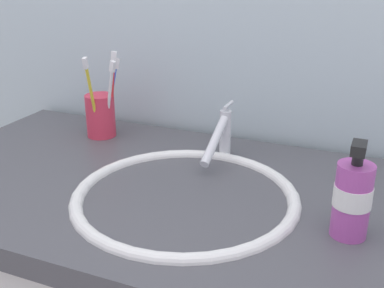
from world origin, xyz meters
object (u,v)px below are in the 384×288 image
Objects in this scene: faucet at (221,135)px; toothbrush_red at (112,89)px; toothbrush_cup at (101,116)px; toothbrush_yellow at (91,94)px; toothbrush_white at (110,94)px; toothbrush_blue at (112,91)px; soap_dispenser at (352,198)px.

toothbrush_red reaches higher than faucet.
toothbrush_yellow reaches higher than toothbrush_cup.
toothbrush_yellow is (-0.03, -0.03, 0.01)m from toothbrush_white.
toothbrush_blue reaches higher than soap_dispenser.
soap_dispenser is at bearing -24.06° from toothbrush_blue.
toothbrush_cup is 0.64× the size of soap_dispenser.
toothbrush_cup is 0.07m from toothbrush_red.
toothbrush_yellow is at bearing 162.49° from soap_dispenser.
toothbrush_yellow reaches higher than faucet.
toothbrush_yellow is (-0.01, -0.07, 0.01)m from toothbrush_blue.
toothbrush_cup is at bearing 162.36° from toothbrush_white.
toothbrush_blue is 0.89× the size of toothbrush_yellow.
toothbrush_blue is 0.62m from soap_dispenser.
faucet is at bearing -4.18° from toothbrush_cup.
toothbrush_blue reaches higher than toothbrush_cup.
faucet is at bearing -6.03° from toothbrush_red.
toothbrush_cup is at bearing 159.15° from soap_dispenser.
toothbrush_yellow is 1.24× the size of soap_dispenser.
toothbrush_white is (-0.27, 0.01, 0.05)m from faucet.
toothbrush_white is 0.92× the size of toothbrush_red.
toothbrush_blue is at bearing 155.94° from soap_dispenser.
toothbrush_yellow is 0.60m from soap_dispenser.
toothbrush_white is 0.02m from toothbrush_red.
toothbrush_red is (-0.27, 0.03, 0.06)m from faucet.
toothbrush_white is 1.16× the size of soap_dispenser.
toothbrush_cup is 0.07m from toothbrush_white.
toothbrush_yellow is at bearing -117.72° from toothbrush_red.
toothbrush_blue is at bearing 84.07° from toothbrush_yellow.
soap_dispenser is (0.28, -0.20, 0.01)m from faucet.
soap_dispenser is (0.57, -0.25, -0.04)m from toothbrush_blue.
toothbrush_red is (-0.00, 0.02, 0.01)m from toothbrush_white.
soap_dispenser reaches higher than toothbrush_cup.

